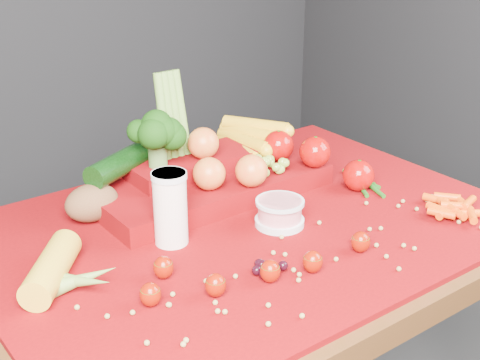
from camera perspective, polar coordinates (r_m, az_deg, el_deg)
table at (r=1.41m, az=0.49°, el=-7.57°), size 1.10×0.80×0.75m
red_cloth at (r=1.36m, az=0.51°, el=-3.91°), size 1.05×0.75×0.01m
milk_glass at (r=1.25m, az=-5.98°, el=-2.19°), size 0.07×0.07×0.14m
yogurt_bowl at (r=1.34m, az=3.41°, el=-2.72°), size 0.10×0.10×0.05m
strawberry_scatter at (r=1.15m, az=0.72°, el=-7.51°), size 0.44×0.18×0.04m
dark_grape_cluster at (r=1.18m, az=2.39°, el=-7.31°), size 0.06×0.05×0.03m
soybean_scatter at (r=1.22m, az=6.25°, el=-6.92°), size 0.84×0.24×0.01m
corn_ear at (r=1.17m, az=-14.46°, el=-8.05°), size 0.25×0.26×0.06m
potato at (r=1.38m, az=-12.51°, el=-1.90°), size 0.11×0.08×0.08m
baby_carrot_pile at (r=1.44m, az=17.59°, el=-2.34°), size 0.17×0.17×0.03m
green_bean_pile at (r=1.55m, az=10.39°, el=-0.29°), size 0.14×0.12×0.01m
produce_mound at (r=1.47m, az=-2.05°, el=0.98°), size 0.58×0.36×0.27m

